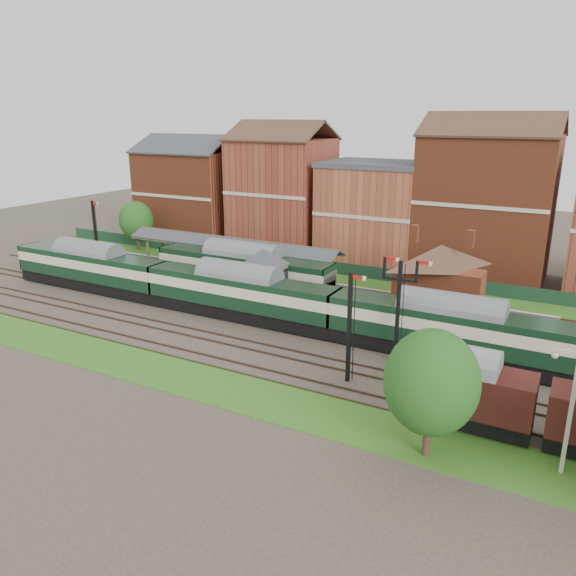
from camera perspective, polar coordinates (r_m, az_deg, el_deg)
The scene contains 19 objects.
ground at distance 50.24m, azimuth -1.44°, elevation -3.81°, with size 160.00×160.00×0.00m, color #473D33.
grass_back at distance 63.86m, azimuth 5.71°, elevation 0.78°, with size 90.00×4.50×0.06m, color #2D6619.
grass_front at distance 41.13m, azimuth -9.88°, elevation -9.01°, with size 90.00×5.00×0.06m, color #2D6619.
fence at distance 65.45m, azimuth 6.41°, elevation 1.82°, with size 90.00×0.12×1.50m, color #193823.
platform at distance 60.43m, azimuth -0.97°, elevation 0.37°, with size 55.00×3.40×1.00m, color #2D2D2D.
signal_box at distance 53.31m, azimuth -2.53°, elevation 1.06°, with size 5.40×5.40×6.00m.
brick_hut at distance 50.47m, azimuth 5.33°, elevation -2.33°, with size 3.20×2.64×2.94m.
station_building at distance 53.53m, azimuth 15.09°, elevation 1.38°, with size 8.10×8.10×5.90m.
canopy at distance 62.47m, azimuth -5.81°, elevation 4.72°, with size 26.00×3.89×4.08m.
semaphore_bracket at distance 41.98m, azimuth 11.18°, elevation -1.73°, with size 3.60×0.25×8.18m.
semaphore_platform_end at distance 73.53m, azimuth -18.99°, elevation 5.43°, with size 1.23×0.25×8.00m.
semaphore_siding at distance 38.76m, azimuth 6.27°, elevation -3.87°, with size 1.23×0.25×8.00m.
yard_lamp at distance 32.34m, azimuth 26.88°, elevation -10.56°, with size 2.60×0.22×7.00m.
town_backdrop at distance 70.59m, azimuth 8.62°, elevation 8.06°, with size 69.00×10.00×16.00m.
dmu_train at distance 51.17m, azimuth -4.94°, elevation -0.45°, with size 56.82×2.99×4.37m.
platform_railcar at distance 58.34m, azimuth -4.56°, elevation 1.89°, with size 19.72×3.11×4.54m.
goods_van_a at distance 35.63m, azimuth 18.63°, elevation -10.13°, with size 6.44×2.79×3.91m.
tree_far at distance 31.04m, azimuth 14.37°, elevation -9.27°, with size 5.08×5.08×7.41m.
tree_back at distance 80.16m, azimuth -15.16°, elevation 6.64°, with size 4.63×4.63×6.76m.
Camera 1 is at (23.41, -40.61, 18.07)m, focal length 35.00 mm.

